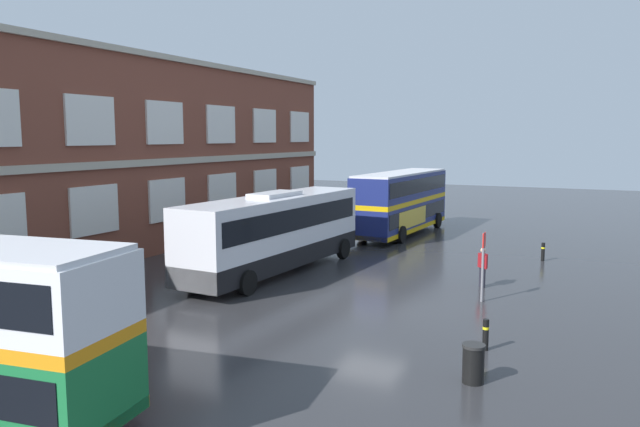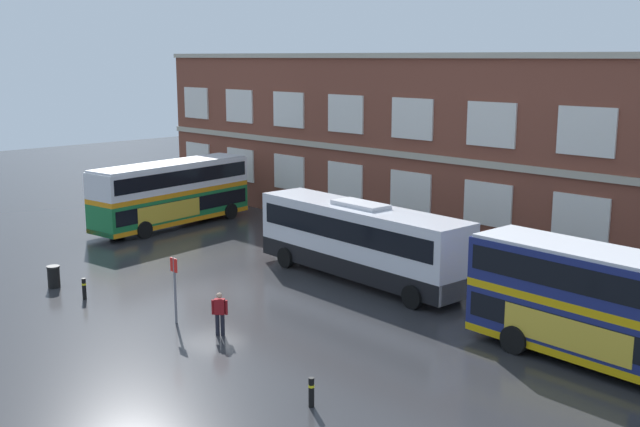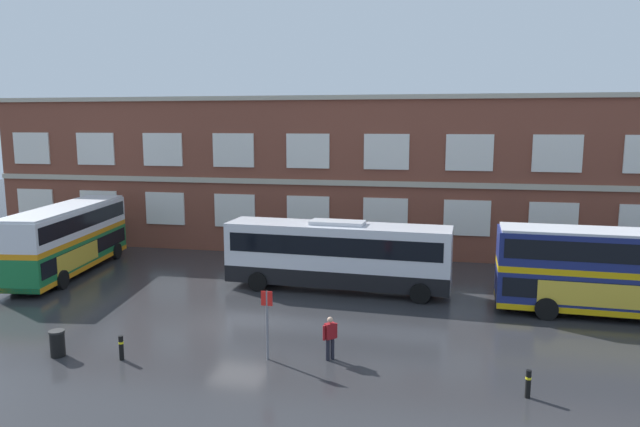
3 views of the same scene
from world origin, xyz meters
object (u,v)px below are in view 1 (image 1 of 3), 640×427
at_px(station_litter_bin, 473,363).
at_px(safety_bollard_east, 543,251).
at_px(double_decker_middle, 401,201).
at_px(bus_stand_flag, 483,260).
at_px(touring_coach, 275,232).
at_px(waiting_passenger, 483,266).
at_px(safety_bollard_west, 486,334).

distance_m(station_litter_bin, safety_bollard_east, 17.36).
bearing_deg(safety_bollard_east, double_decker_middle, 60.53).
bearing_deg(bus_stand_flag, touring_coach, 84.19).
xyz_separation_m(bus_stand_flag, safety_bollard_east, (9.30, -1.29, -1.14)).
relative_size(double_decker_middle, waiting_passenger, 6.53).
bearing_deg(station_litter_bin, safety_bollard_east, 0.12).
xyz_separation_m(double_decker_middle, station_litter_bin, (-22.66, -9.40, -1.63)).
distance_m(waiting_passenger, safety_bollard_east, 7.18).
height_order(touring_coach, waiting_passenger, touring_coach).
height_order(touring_coach, safety_bollard_west, touring_coach).
height_order(bus_stand_flag, safety_bollard_west, bus_stand_flag).
xyz_separation_m(double_decker_middle, safety_bollard_west, (-20.05, -9.23, -1.66)).
relative_size(waiting_passenger, safety_bollard_east, 1.79).
bearing_deg(waiting_passenger, station_litter_bin, -170.32).
xyz_separation_m(touring_coach, waiting_passenger, (1.35, -9.32, -0.98)).
relative_size(double_decker_middle, bus_stand_flag, 4.11).
height_order(touring_coach, bus_stand_flag, touring_coach).
height_order(bus_stand_flag, safety_bollard_east, bus_stand_flag).
distance_m(waiting_passenger, station_litter_bin, 10.57).
bearing_deg(safety_bollard_east, safety_bollard_west, 179.47).
bearing_deg(station_litter_bin, touring_coach, 50.76).
bearing_deg(station_litter_bin, bus_stand_flag, 9.36).
relative_size(touring_coach, waiting_passenger, 7.13).
xyz_separation_m(double_decker_middle, touring_coach, (-13.60, 1.69, -0.24)).
distance_m(touring_coach, waiting_passenger, 9.47).
bearing_deg(touring_coach, safety_bollard_east, -53.11).
bearing_deg(bus_stand_flag, safety_bollard_east, -7.93).
height_order(double_decker_middle, bus_stand_flag, double_decker_middle).
height_order(bus_stand_flag, station_litter_bin, bus_stand_flag).
height_order(waiting_passenger, safety_bollard_west, waiting_passenger).
xyz_separation_m(waiting_passenger, station_litter_bin, (-10.41, -1.78, -0.41)).
distance_m(double_decker_middle, bus_stand_flag, 16.68).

